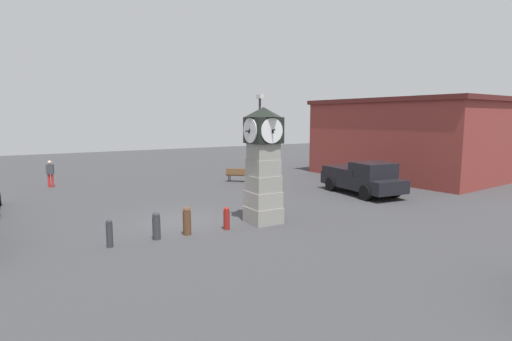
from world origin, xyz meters
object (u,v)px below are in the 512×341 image
object	(u,v)px
bollard_end_row	(227,218)
bench	(238,174)
pickup_truck	(362,178)
street_lamp_near_road	(260,133)
clock_tower	(263,165)
bollard_mid_row	(156,225)
bollard_near_tower	(109,233)
bollard_far_row	(187,221)
pedestrian_by_cars	(50,172)

from	to	relation	value
bollard_end_row	bench	distance (m)	11.38
pickup_truck	street_lamp_near_road	size ratio (longest dim) A/B	0.93
clock_tower	bollard_mid_row	size ratio (longest dim) A/B	4.70
bollard_near_tower	street_lamp_near_road	distance (m)	13.02
clock_tower	street_lamp_near_road	world-z (taller)	street_lamp_near_road
bollard_far_row	pedestrian_by_cars	size ratio (longest dim) A/B	0.63
pickup_truck	bench	bearing A→B (deg)	-152.27
bollard_far_row	bollard_mid_row	bearing A→B (deg)	-90.96
clock_tower	bench	xyz separation A→B (m)	(-9.66, 4.10, -1.83)
bollard_far_row	bench	world-z (taller)	bollard_far_row
bollard_far_row	bollard_near_tower	bearing A→B (deg)	-89.53
bollard_far_row	bench	bearing A→B (deg)	142.62
clock_tower	bench	world-z (taller)	clock_tower
clock_tower	bollard_far_row	size ratio (longest dim) A/B	4.49
bollard_end_row	street_lamp_near_road	size ratio (longest dim) A/B	0.16
bollard_mid_row	bollard_far_row	distance (m)	1.12
bench	pedestrian_by_cars	xyz separation A→B (m)	(-4.09, -10.84, 0.41)
bollard_mid_row	pedestrian_by_cars	size ratio (longest dim) A/B	0.60
clock_tower	pedestrian_by_cars	distance (m)	15.38
bollard_end_row	pedestrian_by_cars	xyz separation A→B (m)	(-13.87, -5.02, 0.50)
bollard_near_tower	pickup_truck	distance (m)	14.14
bollard_near_tower	street_lamp_near_road	world-z (taller)	street_lamp_near_road
bench	pedestrian_by_cars	size ratio (longest dim) A/B	0.94
pedestrian_by_cars	street_lamp_near_road	distance (m)	13.03
bollard_end_row	pedestrian_by_cars	bearing A→B (deg)	-160.12
bollard_mid_row	bollard_end_row	xyz separation A→B (m)	(0.14, 2.68, -0.06)
bollard_mid_row	bollard_far_row	size ratio (longest dim) A/B	0.95
bollard_near_tower	bench	world-z (taller)	bollard_near_tower
bench	bollard_near_tower	bearing A→B (deg)	-46.16
bollard_mid_row	bench	size ratio (longest dim) A/B	0.64
clock_tower	bollard_near_tower	xyz separation A→B (m)	(0.03, -5.98, -1.88)
pedestrian_by_cars	street_lamp_near_road	xyz separation A→B (m)	(6.39, 11.10, 2.35)
bollard_near_tower	bollard_mid_row	bearing A→B (deg)	91.48
bollard_mid_row	pickup_truck	size ratio (longest dim) A/B	0.19
street_lamp_near_road	bollard_end_row	bearing A→B (deg)	-39.14
bench	street_lamp_near_road	size ratio (longest dim) A/B	0.28
pickup_truck	bollard_near_tower	bearing A→B (deg)	-80.43
clock_tower	bollard_end_row	world-z (taller)	clock_tower
bollard_near_tower	bollard_end_row	world-z (taller)	bollard_near_tower
pedestrian_by_cars	clock_tower	bearing A→B (deg)	26.12
bollard_far_row	clock_tower	bearing A→B (deg)	90.09
bollard_near_tower	bench	xyz separation A→B (m)	(-9.68, 10.08, 0.04)
bollard_mid_row	pedestrian_by_cars	world-z (taller)	pedestrian_by_cars
bollard_mid_row	bollard_end_row	size ratio (longest dim) A/B	1.13
pickup_truck	pedestrian_by_cars	size ratio (longest dim) A/B	3.16
bollard_far_row	street_lamp_near_road	size ratio (longest dim) A/B	0.18
bollard_near_tower	bollard_end_row	xyz separation A→B (m)	(0.10, 4.26, -0.04)
bollard_near_tower	bollard_far_row	world-z (taller)	bollard_far_row
clock_tower	bollard_end_row	xyz separation A→B (m)	(0.12, -1.73, -1.91)
pickup_truck	bench	distance (m)	8.29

